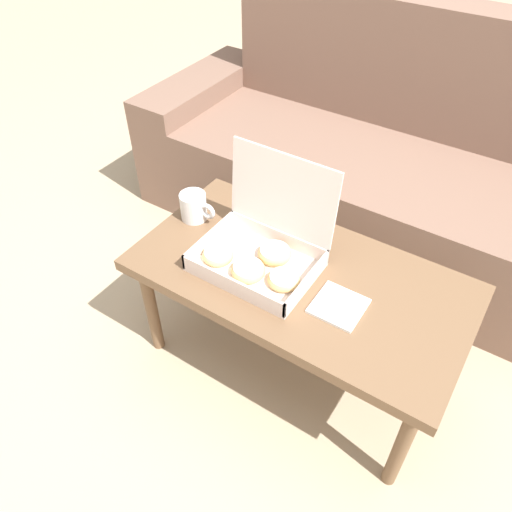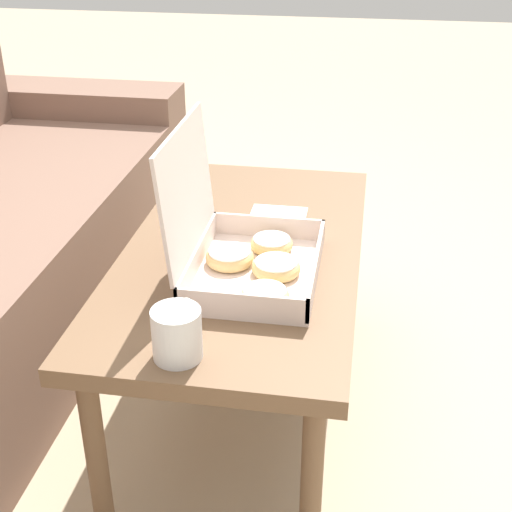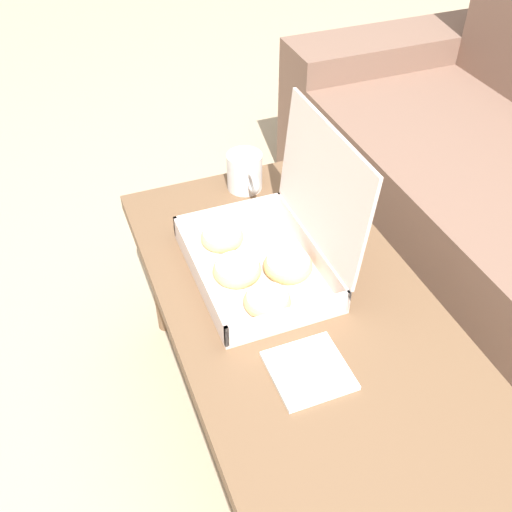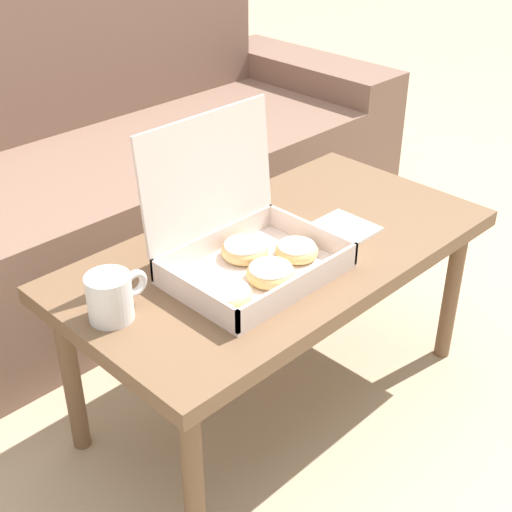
# 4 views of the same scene
# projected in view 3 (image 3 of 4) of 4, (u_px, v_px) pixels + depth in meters

# --- Properties ---
(ground_plane) EXTENTS (12.00, 12.00, 0.00)m
(ground_plane) POSITION_uv_depth(u_px,v_px,m) (326.00, 417.00, 1.62)
(ground_plane) COLOR tan
(coffee_table) EXTENTS (1.07, 0.56, 0.47)m
(coffee_table) POSITION_uv_depth(u_px,v_px,m) (301.00, 321.00, 1.31)
(coffee_table) COLOR brown
(coffee_table) RESTS_ON ground_plane
(pastry_box) EXTENTS (0.37, 0.30, 0.34)m
(pastry_box) POSITION_uv_depth(u_px,v_px,m) (268.00, 251.00, 1.32)
(pastry_box) COLOR silver
(pastry_box) RESTS_ON coffee_table
(coffee_mug) EXTENTS (0.14, 0.09, 0.10)m
(coffee_mug) POSITION_uv_depth(u_px,v_px,m) (245.00, 172.00, 1.57)
(coffee_mug) COLOR white
(coffee_mug) RESTS_ON coffee_table
(napkin_stack) EXTENTS (0.15, 0.15, 0.01)m
(napkin_stack) POSITION_uv_depth(u_px,v_px,m) (309.00, 370.00, 1.14)
(napkin_stack) COLOR white
(napkin_stack) RESTS_ON coffee_table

